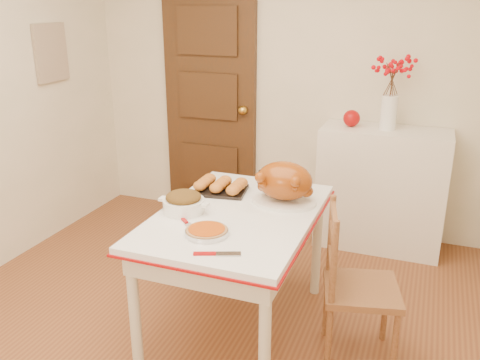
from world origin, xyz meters
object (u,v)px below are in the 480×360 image
at_px(turkey_platter, 284,183).
at_px(pumpkin_pie, 207,231).
at_px(chair_oak, 362,286).
at_px(sideboard, 381,189).
at_px(kitchen_table, 237,272).

bearing_deg(turkey_platter, pumpkin_pie, -117.01).
relative_size(chair_oak, turkey_platter, 2.29).
bearing_deg(sideboard, turkey_platter, -110.65).
bearing_deg(sideboard, chair_oak, -87.57).
bearing_deg(turkey_platter, sideboard, 65.85).
xyz_separation_m(chair_oak, pumpkin_pie, (-0.76, -0.31, 0.34)).
height_order(sideboard, pumpkin_pie, sideboard).
bearing_deg(chair_oak, turkey_platter, 50.60).
xyz_separation_m(kitchen_table, pumpkin_pie, (-0.04, -0.32, 0.40)).
distance_m(sideboard, kitchen_table, 1.60).
distance_m(sideboard, turkey_platter, 1.35).
xyz_separation_m(turkey_platter, pumpkin_pie, (-0.25, -0.56, -0.10)).
relative_size(kitchen_table, pumpkin_pie, 5.68).
height_order(sideboard, chair_oak, sideboard).
height_order(kitchen_table, pumpkin_pie, pumpkin_pie).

